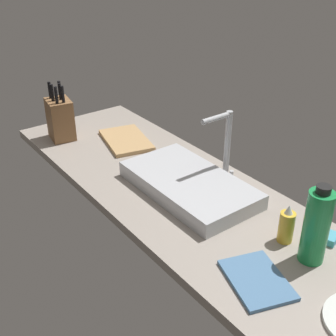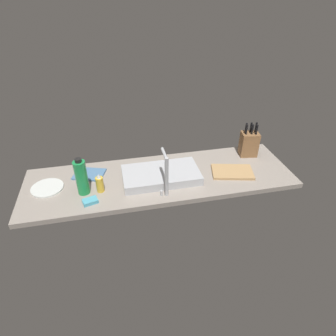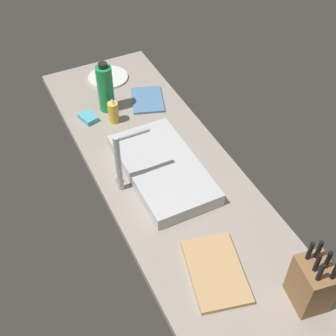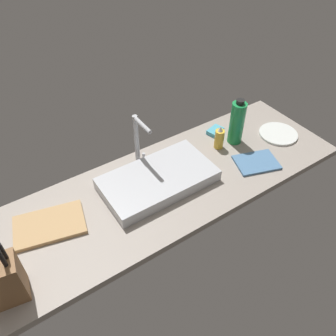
{
  "view_description": "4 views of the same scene",
  "coord_description": "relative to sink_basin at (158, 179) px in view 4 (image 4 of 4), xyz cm",
  "views": [
    {
      "loc": [
        108.06,
        -88.19,
        91.06
      ],
      "look_at": [
        -5.07,
        -3.69,
        13.18
      ],
      "focal_mm": 47.03,
      "sensor_mm": 36.0,
      "label": 1
    },
    {
      "loc": [
        29.98,
        163.28,
        119.28
      ],
      "look_at": [
        -5.59,
        -0.84,
        9.35
      ],
      "focal_mm": 30.91,
      "sensor_mm": 36.0,
      "label": 2
    },
    {
      "loc": [
        -119.34,
        58.27,
        141.01
      ],
      "look_at": [
        -5.26,
        2.3,
        11.73
      ],
      "focal_mm": 48.55,
      "sensor_mm": 36.0,
      "label": 3
    },
    {
      "loc": [
        -58.58,
        -94.15,
        118.16
      ],
      "look_at": [
        5.37,
        2.03,
        11.12
      ],
      "focal_mm": 36.56,
      "sensor_mm": 36.0,
      "label": 4
    }
  ],
  "objects": [
    {
      "name": "dinner_plate",
      "position": [
        75.43,
        -4.51,
        -2.34
      ],
      "size": [
        20.85,
        20.85,
        1.2
      ],
      "primitive_type": "cylinder",
      "color": "silver",
      "rests_on": "countertop_slab"
    },
    {
      "name": "dish_towel",
      "position": [
        48.57,
        -15.03,
        -2.34
      ],
      "size": [
        24.43,
        20.87,
        1.2
      ],
      "primitive_type": "cube",
      "rotation": [
        0.0,
        0.0,
        -0.33
      ],
      "color": "teal",
      "rests_on": "countertop_slab"
    },
    {
      "name": "dish_sponge",
      "position": [
        47.57,
        16.2,
        -1.74
      ],
      "size": [
        10.28,
        8.19,
        2.4
      ],
      "primitive_type": "cube",
      "rotation": [
        0.0,
        0.0,
        0.27
      ],
      "color": "#4CA3BC",
      "rests_on": "countertop_slab"
    },
    {
      "name": "faucet",
      "position": [
        -0.12,
        17.12,
        13.4
      ],
      "size": [
        5.5,
        14.45,
        27.66
      ],
      "color": "#B7BABF",
      "rests_on": "countertop_slab"
    },
    {
      "name": "sink_basin",
      "position": [
        0.0,
        0.0,
        0.0
      ],
      "size": [
        52.32,
        28.71,
        5.88
      ],
      "primitive_type": "cube",
      "color": "#B7BABF",
      "rests_on": "countertop_slab"
    },
    {
      "name": "cutting_board",
      "position": [
        -51.04,
        4.04,
        -2.04
      ],
      "size": [
        32.1,
        24.42,
        1.8
      ],
      "primitive_type": "cube",
      "rotation": [
        0.0,
        0.0,
        -0.24
      ],
      "color": "tan",
      "rests_on": "countertop_slab"
    },
    {
      "name": "soap_bottle",
      "position": [
        41.01,
        5.56,
        2.78
      ],
      "size": [
        4.89,
        4.89,
        13.25
      ],
      "color": "gold",
      "rests_on": "countertop_slab"
    },
    {
      "name": "water_bottle",
      "position": [
        51.46,
        4.86,
        9.06
      ],
      "size": [
        7.62,
        7.62,
        25.49
      ],
      "color": "#1E8E47",
      "rests_on": "countertop_slab"
    },
    {
      "name": "knife_block",
      "position": [
        -72.67,
        -17.63,
        6.86
      ],
      "size": [
        14.35,
        12.19,
        26.31
      ],
      "rotation": [
        0.0,
        0.0,
        -0.16
      ],
      "color": "brown",
      "rests_on": "countertop_slab"
    },
    {
      "name": "countertop_slab",
      "position": [
        -0.12,
        -2.3,
        -4.69
      ],
      "size": [
        185.75,
        57.42,
        3.5
      ],
      "primitive_type": "cube",
      "color": "gray",
      "rests_on": "ground"
    }
  ]
}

